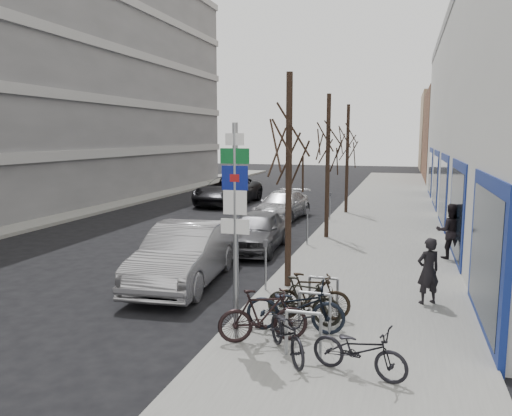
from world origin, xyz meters
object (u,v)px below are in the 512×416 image
Objects in this scene: bike_near_right at (263,315)px; bike_mid_curb at (295,302)px; bike_far_inner at (310,296)px; parked_car_mid at (257,231)px; bike_near_left at (287,328)px; lane_car at (228,190)px; bike_far_curb at (359,346)px; tree_near at (289,130)px; parked_car_front at (185,254)px; highway_sign_pole at (235,218)px; tree_mid at (328,132)px; meter_front at (266,260)px; bike_rack at (314,308)px; parked_car_back at (282,205)px; pedestrian_far at (450,231)px; bike_mid_inner at (304,300)px; tree_far at (348,133)px; meter_back at (330,203)px; meter_mid at (307,223)px; pedestrian_near at (428,271)px.

bike_mid_curb is (0.47, 0.65, 0.08)m from bike_near_right.
parked_car_mid reaches higher than bike_far_inner.
bike_near_left is 20.88m from lane_car.
bike_mid_curb reaches higher than bike_far_curb.
tree_near reaches higher than parked_car_front.
highway_sign_pole is 8.17m from parked_car_mid.
bike_far_curb is (2.19, -10.90, -3.47)m from tree_mid.
lane_car reaches higher than meter_front.
bike_far_inner is at bearing -66.88° from parked_car_mid.
bike_far_curb is (0.99, -1.50, -0.02)m from bike_rack.
pedestrian_far is at bearing -38.86° from parked_car_back.
lane_car is at bearing 110.26° from highway_sign_pole.
highway_sign_pole reaches higher than bike_mid_inner.
tree_far is 3.41× the size of bike_mid_inner.
bike_near_left is 1.83m from bike_far_inner.
bike_mid_inner is (0.90, -8.95, -3.46)m from tree_mid.
bike_near_left reaches higher than bike_mid_inner.
tree_far reaches higher than meter_front.
meter_front is 0.26× the size of parked_car_front.
bike_far_inner is (0.07, 1.83, 0.01)m from bike_near_left.
lane_car is 3.29× the size of pedestrian_far.
pedestrian_far reaches higher than lane_car.
bike_near_right is (-0.57, 0.46, 0.02)m from bike_near_left.
meter_front and meter_back have the same top height.
bike_near_left is 0.85× the size of bike_mid_curb.
parked_car_front is (-2.35, -5.15, -0.11)m from meter_mid.
meter_front is 2.26m from bike_far_inner.
parked_car_front is at bearing 19.25° from bike_near_right.
tree_mid is 4.33× the size of meter_front.
parked_car_back is (-3.16, 14.49, -0.00)m from bike_near_right.
bike_mid_curb is at bearing -74.26° from tree_near.
bike_rack is at bearing -67.52° from tree_near.
bike_near_right is at bearing 15.84° from pedestrian_near.
bike_far_curb is (2.19, -17.40, -3.47)m from tree_far.
parked_car_front is at bearing 47.67° from bike_mid_curb.
bike_mid_inner is (-0.30, 0.45, -0.02)m from bike_rack.
pedestrian_far is (3.84, 7.85, 0.36)m from bike_near_right.
parked_car_front is at bearing -112.82° from tree_mid.
bike_far_inner is 13.66m from parked_car_back.
bike_far_inner reaches higher than bike_rack.
meter_front is at bearing 29.51° from bike_far_inner.
highway_sign_pole is 0.76× the size of tree_near.
tree_mid is at bearing 90.00° from tree_near.
bike_mid_inner is 0.92× the size of pedestrian_far.
tree_near is 1.20× the size of parked_car_back.
bike_far_inner is (1.44, -7.22, -0.26)m from meter_mid.
meter_front is at bearing -91.91° from tree_far.
bike_mid_curb is 1.27× the size of pedestrian_near.
bike_near_left is (0.93, -17.05, -3.45)m from tree_far.
meter_front is at bearing -29.49° from pedestrian_near.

